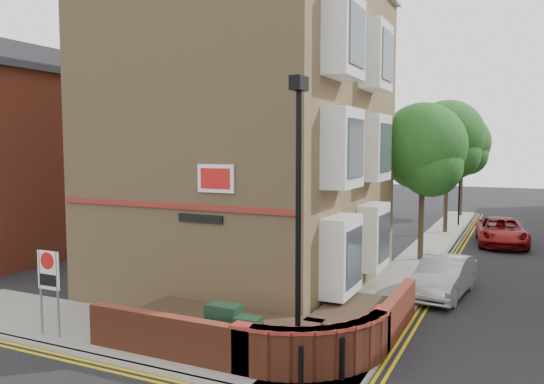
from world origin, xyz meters
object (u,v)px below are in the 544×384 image
at_px(utility_cabinet_large, 224,330).
at_px(silver_car_near, 443,277).
at_px(lamppost, 298,224).
at_px(zone_sign, 49,277).

xyz_separation_m(utility_cabinet_large, silver_car_near, (3.90, 7.68, -0.06)).
relative_size(utility_cabinet_large, silver_car_near, 0.30).
bearing_deg(utility_cabinet_large, lamppost, -3.01).
bearing_deg(silver_car_near, utility_cabinet_large, -110.40).
xyz_separation_m(lamppost, zone_sign, (-6.60, -0.70, -1.70)).
height_order(lamppost, silver_car_near, lamppost).
relative_size(zone_sign, silver_car_near, 0.55).
distance_m(lamppost, silver_car_near, 8.47).
distance_m(utility_cabinet_large, zone_sign, 4.86).
relative_size(lamppost, utility_cabinet_large, 5.25).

